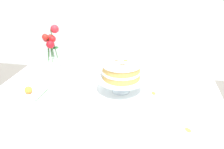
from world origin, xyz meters
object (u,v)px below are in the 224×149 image
at_px(flower_vase, 52,54).
at_px(fallen_rose, 29,90).
at_px(cake_stand, 121,80).
at_px(dining_table, 105,106).
at_px(teacup, 72,112).
at_px(layer_cake, 121,69).

relative_size(flower_vase, fallen_rose, 2.32).
height_order(flower_vase, fallen_rose, flower_vase).
bearing_deg(flower_vase, cake_stand, -13.45).
xyz_separation_m(dining_table, flower_vase, (-0.40, 0.16, 0.27)).
bearing_deg(teacup, cake_stand, 54.29).
xyz_separation_m(dining_table, layer_cake, (0.09, 0.05, 0.25)).
bearing_deg(layer_cake, teacup, -125.71).
xyz_separation_m(dining_table, teacup, (-0.12, -0.25, 0.11)).
bearing_deg(dining_table, cake_stand, 26.30).
height_order(dining_table, teacup, teacup).
relative_size(dining_table, fallen_rose, 8.83).
relative_size(layer_cake, flower_vase, 0.65).
distance_m(teacup, fallen_rose, 0.38).
xyz_separation_m(flower_vase, fallen_rose, (-0.06, -0.25, -0.15)).
distance_m(layer_cake, fallen_rose, 0.58).
relative_size(cake_stand, flower_vase, 0.79).
relative_size(dining_table, layer_cake, 5.89).
bearing_deg(teacup, dining_table, 64.15).
bearing_deg(cake_stand, layer_cake, 82.72).
bearing_deg(layer_cake, dining_table, -153.68).
distance_m(cake_stand, flower_vase, 0.52).
distance_m(layer_cake, flower_vase, 0.51).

